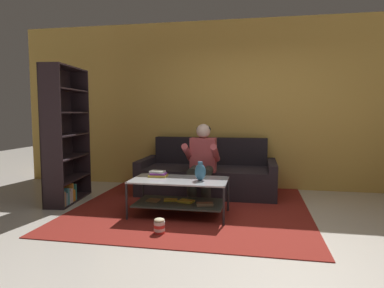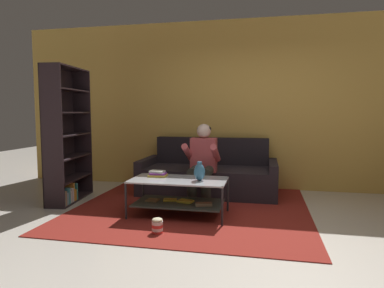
# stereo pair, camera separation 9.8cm
# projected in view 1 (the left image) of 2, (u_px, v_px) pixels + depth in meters

# --- Properties ---
(ground) EXTENTS (16.80, 16.80, 0.00)m
(ground) POSITION_uv_depth(u_px,v_px,m) (242.00, 236.00, 3.67)
(ground) COLOR beige
(back_partition) EXTENTS (8.40, 0.12, 2.90)m
(back_partition) POSITION_uv_depth(u_px,v_px,m) (249.00, 105.00, 5.94)
(back_partition) COLOR gold
(back_partition) RESTS_ON ground
(couch) EXTENTS (2.18, 0.97, 0.89)m
(couch) POSITION_uv_depth(u_px,v_px,m) (208.00, 176.00, 5.61)
(couch) COLOR black
(couch) RESTS_ON ground
(person_seated_center) EXTENTS (0.50, 0.58, 1.15)m
(person_seated_center) POSITION_uv_depth(u_px,v_px,m) (202.00, 160.00, 5.01)
(person_seated_center) COLOR #303028
(person_seated_center) RESTS_ON ground
(coffee_table) EXTENTS (1.22, 0.64, 0.48)m
(coffee_table) POSITION_uv_depth(u_px,v_px,m) (180.00, 192.00, 4.37)
(coffee_table) COLOR #B2B5B9
(coffee_table) RESTS_ON ground
(area_rug) EXTENTS (3.15, 3.24, 0.01)m
(area_rug) POSITION_uv_depth(u_px,v_px,m) (194.00, 205.00, 4.89)
(area_rug) COLOR maroon
(area_rug) RESTS_ON ground
(vase) EXTENTS (0.14, 0.14, 0.24)m
(vase) POSITION_uv_depth(u_px,v_px,m) (200.00, 172.00, 4.27)
(vase) COLOR #316383
(vase) RESTS_ON coffee_table
(book_stack) EXTENTS (0.25, 0.19, 0.08)m
(book_stack) POSITION_uv_depth(u_px,v_px,m) (158.00, 174.00, 4.53)
(book_stack) COLOR gold
(book_stack) RESTS_ON coffee_table
(bookshelf) EXTENTS (0.41, 1.02, 1.98)m
(bookshelf) POSITION_uv_depth(u_px,v_px,m) (63.00, 144.00, 5.03)
(bookshelf) COLOR black
(bookshelf) RESTS_ON ground
(popcorn_tub) EXTENTS (0.12, 0.12, 0.18)m
(popcorn_tub) POSITION_uv_depth(u_px,v_px,m) (159.00, 226.00, 3.73)
(popcorn_tub) COLOR red
(popcorn_tub) RESTS_ON ground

